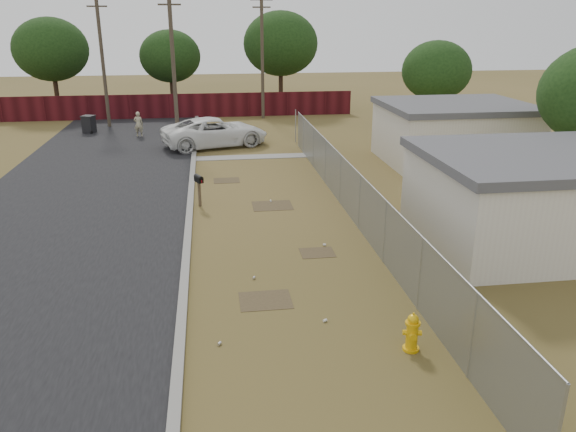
{
  "coord_description": "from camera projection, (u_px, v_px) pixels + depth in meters",
  "views": [
    {
      "loc": [
        -2.08,
        -18.46,
        7.21
      ],
      "look_at": [
        0.32,
        -1.39,
        1.1
      ],
      "focal_mm": 35.0,
      "sensor_mm": 36.0,
      "label": 1
    }
  ],
  "objects": [
    {
      "name": "ground",
      "position": [
        273.0,
        233.0,
        19.91
      ],
      "size": [
        120.0,
        120.0,
        0.0
      ],
      "primitive_type": "plane",
      "color": "brown",
      "rests_on": "ground"
    },
    {
      "name": "horizon_trees",
      "position": [
        247.0,
        55.0,
        40.46
      ],
      "size": [
        33.32,
        31.94,
        7.78
      ],
      "color": "#392619",
      "rests_on": "ground"
    },
    {
      "name": "privacy_fence",
      "position": [
        156.0,
        106.0,
        42.15
      ],
      "size": [
        30.0,
        0.12,
        1.8
      ],
      "primitive_type": "cube",
      "color": "#480F14",
      "rests_on": "ground"
    },
    {
      "name": "chainlink_fence",
      "position": [
        353.0,
        199.0,
        21.01
      ],
      "size": [
        0.1,
        27.06,
        2.02
      ],
      "color": "gray",
      "rests_on": "ground"
    },
    {
      "name": "houses",
      "position": [
        493.0,
        160.0,
        23.59
      ],
      "size": [
        9.3,
        17.24,
        3.1
      ],
      "color": "silver",
      "rests_on": "ground"
    },
    {
      "name": "scattered_litter",
      "position": [
        280.0,
        267.0,
        17.09
      ],
      "size": [
        3.74,
        10.67,
        0.07
      ],
      "color": "silver",
      "rests_on": "ground"
    },
    {
      "name": "street",
      "position": [
        112.0,
        179.0,
        26.53
      ],
      "size": [
        15.1,
        60.0,
        0.12
      ],
      "color": "black",
      "rests_on": "ground"
    },
    {
      "name": "mailbox",
      "position": [
        199.0,
        182.0,
        22.36
      ],
      "size": [
        0.39,
        0.55,
        1.3
      ],
      "color": "brown",
      "rests_on": "ground"
    },
    {
      "name": "utility_poles",
      "position": [
        182.0,
        58.0,
        37.14
      ],
      "size": [
        12.6,
        8.24,
        9.0
      ],
      "color": "#4A3F31",
      "rests_on": "ground"
    },
    {
      "name": "fire_hydrant",
      "position": [
        412.0,
        333.0,
        12.74
      ],
      "size": [
        0.45,
        0.46,
        0.96
      ],
      "color": "#E3AB0B",
      "rests_on": "ground"
    },
    {
      "name": "pickup_truck",
      "position": [
        215.0,
        132.0,
        32.97
      ],
      "size": [
        6.71,
        4.51,
        1.71
      ],
      "primitive_type": "imported",
      "rotation": [
        0.0,
        0.0,
        1.87
      ],
      "color": "white",
      "rests_on": "ground"
    },
    {
      "name": "pedestrian",
      "position": [
        139.0,
        124.0,
        35.76
      ],
      "size": [
        0.62,
        0.44,
        1.59
      ],
      "primitive_type": "imported",
      "rotation": [
        0.0,
        0.0,
        3.03
      ],
      "color": "tan",
      "rests_on": "ground"
    },
    {
      "name": "trash_bin",
      "position": [
        89.0,
        124.0,
        36.91
      ],
      "size": [
        0.96,
        1.03,
        1.15
      ],
      "color": "black",
      "rests_on": "ground"
    }
  ]
}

